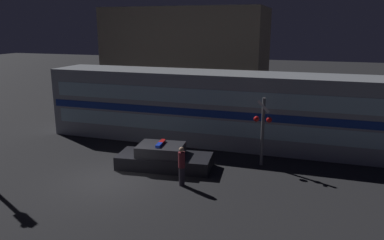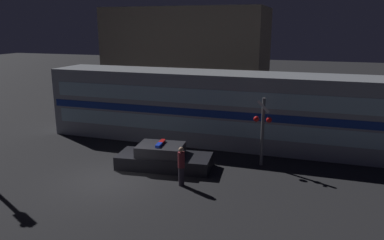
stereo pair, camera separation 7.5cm
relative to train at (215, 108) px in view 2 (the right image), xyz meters
name	(u,v)px [view 2 (the right image)]	position (x,y,z in m)	size (l,w,h in m)	color
ground_plane	(108,181)	(-2.85, -6.65, -1.94)	(120.00, 120.00, 0.00)	black
train	(215,108)	(0.00, 0.00, 0.00)	(18.85, 2.92, 3.89)	#999EA5
police_car	(163,158)	(-1.21, -4.51, -1.50)	(4.41, 2.16, 1.20)	black
pedestrian	(181,166)	(0.25, -6.13, -1.10)	(0.28, 0.28, 1.64)	#2D2833
crossing_signal_near	(263,128)	(2.99, -2.84, -0.13)	(0.83, 0.36, 3.18)	slate
building_left	(188,59)	(-4.30, 7.97, 1.85)	(11.73, 6.04, 7.60)	#726656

